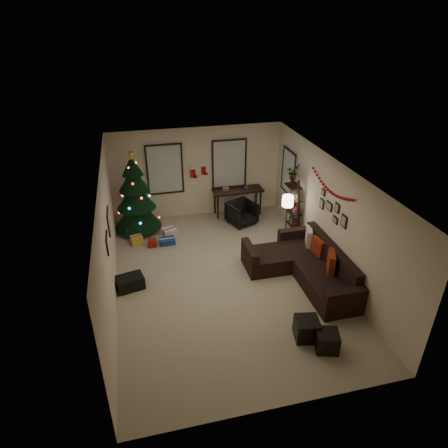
# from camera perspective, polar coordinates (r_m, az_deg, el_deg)

# --- Properties ---
(floor) EXTENTS (7.00, 7.00, 0.00)m
(floor) POSITION_cam_1_polar(r_m,az_deg,el_deg) (9.37, 0.27, -7.97)
(floor) COLOR tan
(floor) RESTS_ON ground
(ceiling) EXTENTS (7.00, 7.00, 0.00)m
(ceiling) POSITION_cam_1_polar(r_m,az_deg,el_deg) (8.06, 0.31, 7.63)
(ceiling) COLOR white
(ceiling) RESTS_ON floor
(wall_back) EXTENTS (5.00, 0.00, 5.00)m
(wall_back) POSITION_cam_1_polar(r_m,az_deg,el_deg) (11.75, -3.83, 7.39)
(wall_back) COLOR beige
(wall_back) RESTS_ON floor
(wall_front) EXTENTS (5.00, 0.00, 5.00)m
(wall_front) POSITION_cam_1_polar(r_m,az_deg,el_deg) (5.98, 8.72, -16.94)
(wall_front) COLOR beige
(wall_front) RESTS_ON floor
(wall_left) EXTENTS (0.00, 7.00, 7.00)m
(wall_left) POSITION_cam_1_polar(r_m,az_deg,el_deg) (8.47, -16.37, -2.67)
(wall_left) COLOR beige
(wall_left) RESTS_ON floor
(wall_right) EXTENTS (0.00, 7.00, 7.00)m
(wall_right) POSITION_cam_1_polar(r_m,az_deg,el_deg) (9.48, 15.12, 1.01)
(wall_right) COLOR beige
(wall_right) RESTS_ON floor
(window_back_left) EXTENTS (1.05, 0.06, 1.50)m
(window_back_left) POSITION_cam_1_polar(r_m,az_deg,el_deg) (11.54, -8.53, 7.80)
(window_back_left) COLOR #728CB2
(window_back_left) RESTS_ON wall_back
(window_back_right) EXTENTS (1.05, 0.06, 1.50)m
(window_back_right) POSITION_cam_1_polar(r_m,az_deg,el_deg) (11.84, 0.74, 8.65)
(window_back_right) COLOR #728CB2
(window_back_right) RESTS_ON wall_back
(window_right_wall) EXTENTS (0.06, 0.90, 1.30)m
(window_right_wall) POSITION_cam_1_polar(r_m,az_deg,el_deg) (11.50, 9.31, 7.39)
(window_right_wall) COLOR #728CB2
(window_right_wall) RESTS_ON wall_right
(christmas_tree) EXTENTS (1.29, 1.29, 2.40)m
(christmas_tree) POSITION_cam_1_polar(r_m,az_deg,el_deg) (11.19, -12.60, 3.63)
(christmas_tree) COLOR black
(christmas_tree) RESTS_ON floor
(presents) EXTENTS (1.30, 0.89, 0.28)m
(presents) POSITION_cam_1_polar(r_m,az_deg,el_deg) (10.98, -10.29, -1.81)
(presents) COLOR navy
(presents) RESTS_ON floor
(sofa) EXTENTS (1.92, 2.78, 0.88)m
(sofa) POSITION_cam_1_polar(r_m,az_deg,el_deg) (9.50, 11.62, -5.98)
(sofa) COLOR black
(sofa) RESTS_ON floor
(pillow_red_a) EXTENTS (0.31, 0.50, 0.49)m
(pillow_red_a) POSITION_cam_1_polar(r_m,az_deg,el_deg) (9.12, 15.16, -5.36)
(pillow_red_a) COLOR maroon
(pillow_red_a) RESTS_ON sofa
(pillow_red_b) EXTENTS (0.17, 0.43, 0.41)m
(pillow_red_b) POSITION_cam_1_polar(r_m,az_deg,el_deg) (9.62, 13.34, -3.20)
(pillow_red_b) COLOR maroon
(pillow_red_b) RESTS_ON sofa
(pillow_cream) EXTENTS (0.27, 0.46, 0.44)m
(pillow_cream) POSITION_cam_1_polar(r_m,az_deg,el_deg) (10.00, 12.12, -1.80)
(pillow_cream) COLOR beige
(pillow_cream) RESTS_ON sofa
(ottoman_near) EXTENTS (0.52, 0.52, 0.42)m
(ottoman_near) POSITION_cam_1_polar(r_m,az_deg,el_deg) (7.97, 11.81, -14.55)
(ottoman_near) COLOR black
(ottoman_near) RESTS_ON floor
(ottoman_far) EXTENTS (0.51, 0.51, 0.39)m
(ottoman_far) POSITION_cam_1_polar(r_m,az_deg,el_deg) (7.85, 14.60, -15.97)
(ottoman_far) COLOR black
(ottoman_far) RESTS_ON floor
(desk) EXTENTS (1.51, 0.54, 0.81)m
(desk) POSITION_cam_1_polar(r_m,az_deg,el_deg) (11.97, 2.00, 4.59)
(desk) COLOR black
(desk) RESTS_ON floor
(desk_chair) EXTENTS (0.86, 0.83, 0.68)m
(desk_chair) POSITION_cam_1_polar(r_m,az_deg,el_deg) (11.56, 2.57, 1.58)
(desk_chair) COLOR black
(desk_chair) RESTS_ON floor
(bookshelf) EXTENTS (0.30, 0.52, 1.74)m
(bookshelf) POSITION_cam_1_polar(r_m,az_deg,el_deg) (10.87, 10.13, 2.27)
(bookshelf) COLOR black
(bookshelf) RESTS_ON floor
(potted_plant) EXTENTS (0.61, 0.61, 0.51)m
(potted_plant) POSITION_cam_1_polar(r_m,az_deg,el_deg) (10.76, 9.91, 7.67)
(potted_plant) COLOR #4C4C4C
(potted_plant) RESTS_ON bookshelf
(floor_lamp) EXTENTS (0.29, 0.29, 1.38)m
(floor_lamp) POSITION_cam_1_polar(r_m,az_deg,el_deg) (10.36, 9.14, 2.84)
(floor_lamp) COLOR black
(floor_lamp) RESTS_ON floor
(art_map) EXTENTS (0.04, 0.60, 0.50)m
(art_map) POSITION_cam_1_polar(r_m,az_deg,el_deg) (9.11, -16.26, 0.38)
(art_map) COLOR black
(art_map) RESTS_ON wall_left
(art_abstract) EXTENTS (0.04, 0.45, 0.35)m
(art_abstract) POSITION_cam_1_polar(r_m,az_deg,el_deg) (8.13, -16.44, -2.61)
(art_abstract) COLOR black
(art_abstract) RESTS_ON wall_left
(gallery) EXTENTS (0.03, 1.25, 0.54)m
(gallery) POSITION_cam_1_polar(r_m,az_deg,el_deg) (9.32, 15.39, 2.00)
(gallery) COLOR black
(gallery) RESTS_ON wall_right
(garland) EXTENTS (0.08, 1.90, 0.30)m
(garland) POSITION_cam_1_polar(r_m,az_deg,el_deg) (9.24, 15.13, 5.18)
(garland) COLOR #A5140C
(garland) RESTS_ON wall_right
(stocking_left) EXTENTS (0.20, 0.05, 0.36)m
(stocking_left) POSITION_cam_1_polar(r_m,az_deg,el_deg) (11.64, -4.47, 7.49)
(stocking_left) COLOR #990F0C
(stocking_left) RESTS_ON wall_back
(stocking_right) EXTENTS (0.20, 0.05, 0.36)m
(stocking_right) POSITION_cam_1_polar(r_m,az_deg,el_deg) (11.76, -2.95, 7.93)
(stocking_right) COLOR #990F0C
(stocking_right) RESTS_ON wall_back
(storage_bin) EXTENTS (0.68, 0.53, 0.30)m
(storage_bin) POSITION_cam_1_polar(r_m,az_deg,el_deg) (9.27, -13.41, -8.20)
(storage_bin) COLOR black
(storage_bin) RESTS_ON floor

